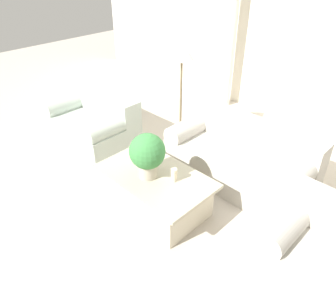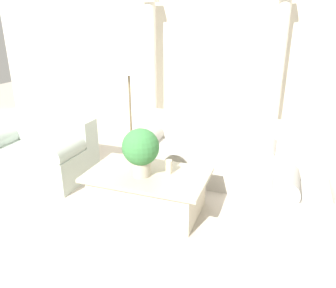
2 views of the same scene
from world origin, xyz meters
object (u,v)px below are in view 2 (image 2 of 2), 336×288
at_px(sofa_long, 206,152).
at_px(armchair, 312,192).
at_px(loveseat, 41,152).
at_px(floor_lamp, 129,74).
at_px(coffee_table, 148,191).
at_px(potted_plant, 141,149).

height_order(sofa_long, armchair, sofa_long).
bearing_deg(loveseat, armchair, 0.54).
distance_m(sofa_long, loveseat, 2.35).
bearing_deg(floor_lamp, armchair, -19.87).
distance_m(coffee_table, armchair, 1.82).
bearing_deg(sofa_long, floor_lamp, 171.72).
bearing_deg(armchair, sofa_long, 150.66).
distance_m(loveseat, armchair, 3.57).
bearing_deg(sofa_long, coffee_table, -108.88).
relative_size(floor_lamp, armchair, 1.87).
bearing_deg(floor_lamp, loveseat, -133.97).
relative_size(coffee_table, potted_plant, 2.50).
height_order(coffee_table, potted_plant, potted_plant).
height_order(sofa_long, potted_plant, potted_plant).
relative_size(coffee_table, floor_lamp, 0.85).
bearing_deg(coffee_table, loveseat, 168.07).
distance_m(coffee_table, floor_lamp, 1.95).
bearing_deg(potted_plant, loveseat, 165.74).
height_order(loveseat, floor_lamp, floor_lamp).
bearing_deg(coffee_table, floor_lamp, 122.24).
bearing_deg(coffee_table, armchair, 13.24).
bearing_deg(sofa_long, loveseat, -160.15).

